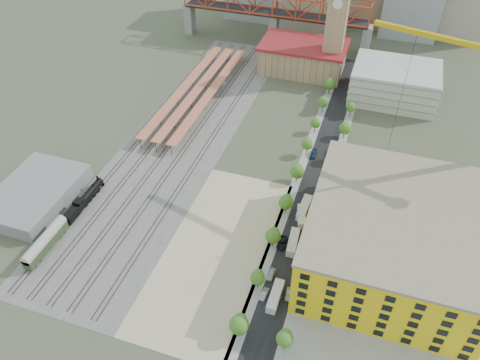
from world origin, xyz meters
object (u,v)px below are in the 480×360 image
(site_trailer_a, at_px, (275,296))
(site_trailer_c, at_px, (301,217))
(locomotive, at_px, (85,199))
(car_0, at_px, (271,274))
(construction_building, at_px, (393,237))
(coach, at_px, (45,242))
(site_trailer_d, at_px, (304,208))
(clock_tower, at_px, (338,14))
(site_trailer_b, at_px, (293,242))

(site_trailer_a, bearing_deg, site_trailer_c, 90.20)
(locomotive, xyz_separation_m, car_0, (63.00, -9.12, -1.19))
(locomotive, xyz_separation_m, site_trailer_a, (66.00, -15.91, -0.63))
(construction_building, height_order, coach, construction_building)
(site_trailer_d, distance_m, car_0, 27.53)
(clock_tower, xyz_separation_m, site_trailer_b, (8.00, -102.89, -27.39))
(site_trailer_d, bearing_deg, site_trailer_c, -87.00)
(clock_tower, height_order, site_trailer_a, clock_tower)
(car_0, bearing_deg, site_trailer_b, 79.58)
(clock_tower, bearing_deg, site_trailer_a, -86.26)
(site_trailer_a, relative_size, site_trailer_c, 1.09)
(site_trailer_b, height_order, car_0, site_trailer_b)
(locomotive, distance_m, site_trailer_c, 67.57)
(site_trailer_a, height_order, car_0, site_trailer_a)
(clock_tower, xyz_separation_m, site_trailer_c, (8.00, -91.88, -27.50))
(site_trailer_d, bearing_deg, clock_tower, 98.19)
(construction_building, relative_size, site_trailer_b, 5.30)
(construction_building, bearing_deg, site_trailer_c, 162.68)
(site_trailer_b, bearing_deg, site_trailer_c, 86.23)
(coach, relative_size, site_trailer_b, 1.81)
(coach, bearing_deg, site_trailer_a, 3.45)
(construction_building, distance_m, coach, 95.89)
(clock_tower, height_order, locomotive, clock_tower)
(site_trailer_d, xyz_separation_m, car_0, (-3.00, -27.35, -0.62))
(site_trailer_b, bearing_deg, car_0, -107.21)
(locomotive, relative_size, site_trailer_a, 2.18)
(site_trailer_a, distance_m, site_trailer_b, 19.35)
(site_trailer_d, height_order, car_0, site_trailer_d)
(construction_building, distance_m, site_trailer_b, 27.39)
(site_trailer_a, xyz_separation_m, site_trailer_b, (0.00, 19.35, 0.01))
(locomotive, height_order, site_trailer_b, locomotive)
(clock_tower, bearing_deg, coach, -114.68)
(site_trailer_c, bearing_deg, site_trailer_d, 74.92)
(construction_building, height_order, locomotive, construction_building)
(coach, relative_size, site_trailer_d, 1.73)
(site_trailer_c, height_order, site_trailer_d, site_trailer_d)
(clock_tower, distance_m, car_0, 118.89)
(construction_building, relative_size, coach, 2.93)
(coach, bearing_deg, construction_building, 15.91)
(clock_tower, relative_size, locomotive, 2.51)
(site_trailer_a, bearing_deg, construction_building, 40.74)
(construction_building, relative_size, locomotive, 2.45)
(site_trailer_c, bearing_deg, locomotive, 177.26)
(coach, bearing_deg, locomotive, 90.00)
(site_trailer_c, bearing_deg, coach, -167.60)
(site_trailer_b, distance_m, site_trailer_d, 14.80)
(site_trailer_a, xyz_separation_m, car_0, (-3.00, 6.79, -0.56))
(coach, relative_size, car_0, 3.98)
(coach, xyz_separation_m, car_0, (63.00, 10.77, -2.14))
(construction_building, xyz_separation_m, site_trailer_d, (-26.00, 11.90, -8.05))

